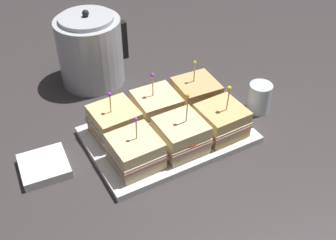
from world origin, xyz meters
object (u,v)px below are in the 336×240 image
at_px(sandwich_front_left, 135,151).
at_px(sandwich_front_center, 182,135).
at_px(napkin_stack, 44,166).
at_px(serving_platter, 168,135).
at_px(sandwich_back_center, 157,108).
at_px(drinking_glass, 259,98).
at_px(sandwich_back_left, 115,122).
at_px(kettle_steel, 91,50).
at_px(sandwich_front_right, 221,120).
at_px(sandwich_back_right, 196,95).

xyz_separation_m(sandwich_front_left, sandwich_front_center, (0.13, -0.01, 0.00)).
bearing_deg(napkin_stack, serving_platter, -7.69).
distance_m(sandwich_back_center, drinking_glass, 0.30).
relative_size(sandwich_back_left, kettle_steel, 0.60).
distance_m(sandwich_front_center, napkin_stack, 0.35).
relative_size(sandwich_front_left, sandwich_back_center, 0.93).
bearing_deg(serving_platter, napkin_stack, 172.31).
bearing_deg(sandwich_front_right, napkin_stack, 166.24).
bearing_deg(sandwich_back_left, drinking_glass, -11.46).
distance_m(serving_platter, sandwich_back_center, 0.08).
distance_m(serving_platter, sandwich_back_right, 0.15).
bearing_deg(sandwich_front_center, sandwich_back_center, 91.38).
bearing_deg(kettle_steel, sandwich_back_left, -100.35).
bearing_deg(sandwich_front_center, kettle_steel, 99.61).
bearing_deg(drinking_glass, sandwich_front_center, -170.91).
xyz_separation_m(sandwich_back_center, napkin_stack, (-0.32, -0.02, -0.05)).
height_order(sandwich_front_right, drinking_glass, sandwich_front_right).
height_order(sandwich_front_right, sandwich_back_right, sandwich_front_right).
bearing_deg(kettle_steel, sandwich_front_center, -80.39).
relative_size(kettle_steel, napkin_stack, 1.94).
height_order(kettle_steel, napkin_stack, kettle_steel).
distance_m(sandwich_back_right, kettle_steel, 0.36).
distance_m(sandwich_front_left, drinking_glass, 0.41).
relative_size(serving_platter, napkin_stack, 3.42).
height_order(sandwich_back_left, sandwich_back_center, sandwich_back_center).
relative_size(sandwich_front_right, sandwich_back_center, 1.00).
xyz_separation_m(sandwich_back_left, napkin_stack, (-0.20, -0.02, -0.05)).
bearing_deg(sandwich_front_right, sandwich_front_center, -179.48).
bearing_deg(kettle_steel, serving_platter, -79.03).
distance_m(sandwich_back_right, drinking_glass, 0.18).
height_order(sandwich_front_left, sandwich_back_right, sandwich_back_right).
height_order(sandwich_front_center, sandwich_back_right, sandwich_front_center).
bearing_deg(sandwich_back_right, napkin_stack, -177.68).
bearing_deg(sandwich_back_left, kettle_steel, 79.65).
xyz_separation_m(serving_platter, sandwich_back_right, (0.13, 0.06, 0.05)).
distance_m(serving_platter, napkin_stack, 0.33).
bearing_deg(drinking_glass, napkin_stack, 173.90).
relative_size(serving_platter, sandwich_front_left, 3.00).
xyz_separation_m(sandwich_back_center, drinking_glass, (0.29, -0.08, -0.01)).
relative_size(sandwich_back_left, napkin_stack, 1.15).
distance_m(sandwich_front_right, sandwich_back_left, 0.28).
height_order(sandwich_front_right, sandwich_back_left, sandwich_front_right).
height_order(sandwich_front_center, napkin_stack, sandwich_front_center).
distance_m(sandwich_front_center, kettle_steel, 0.43).
bearing_deg(serving_platter, kettle_steel, 100.97).
bearing_deg(drinking_glass, sandwich_back_left, 168.54).
bearing_deg(sandwich_back_left, sandwich_front_left, -90.33).
distance_m(sandwich_front_left, kettle_steel, 0.43).
relative_size(sandwich_front_left, sandwich_front_right, 0.93).
height_order(sandwich_front_center, sandwich_back_center, sandwich_front_center).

